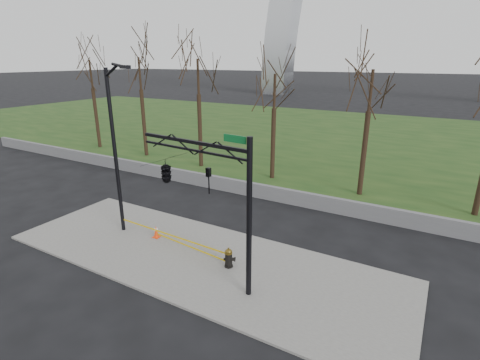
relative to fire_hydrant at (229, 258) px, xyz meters
The scene contains 10 objects.
ground 1.72m from the fire_hydrant, behind, with size 500.00×500.00×0.00m, color black.
sidewalk 1.71m from the fire_hydrant, behind, with size 18.00×6.00×0.10m, color slate.
grass_strip 30.02m from the fire_hydrant, 93.14° to the left, with size 120.00×40.00×0.06m, color #1B3B15.
guardrail 8.14m from the fire_hydrant, 101.65° to the left, with size 60.00×0.30×0.90m, color #59595B.
tree_row 12.65m from the fire_hydrant, 91.89° to the left, with size 48.50×4.00×9.13m.
fire_hydrant is the anchor object (origin of this frame).
traffic_cone 4.47m from the fire_hydrant, behind, with size 0.31×0.31×0.60m.
street_light 7.54m from the fire_hydrant, behind, with size 2.31×0.93×8.21m.
traffic_signal_mast 4.09m from the fire_hydrant, 151.91° to the right, with size 5.08×2.52×6.00m.
caution_tape 2.84m from the fire_hydrant, behind, with size 6.47×0.49×0.45m.
Camera 1 is at (8.59, -11.18, 8.34)m, focal length 27.03 mm.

